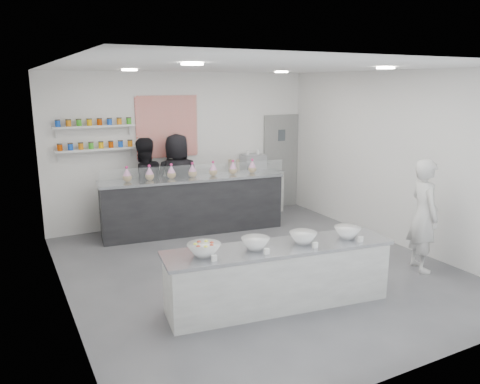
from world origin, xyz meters
name	(u,v)px	position (x,y,z in m)	size (l,w,h in m)	color
floor	(257,268)	(0.00, 0.00, 0.00)	(6.00, 6.00, 0.00)	#515156
ceiling	(259,67)	(0.00, 0.00, 3.00)	(6.00, 6.00, 0.00)	white
back_wall	(184,148)	(0.00, 3.00, 1.50)	(5.50, 5.50, 0.00)	white
left_wall	(59,192)	(-2.75, 0.00, 1.50)	(6.00, 6.00, 0.00)	white
right_wall	(395,159)	(2.75, 0.00, 1.50)	(6.00, 6.00, 0.00)	white
back_door	(281,162)	(2.30, 2.97, 1.05)	(0.88, 0.04, 2.10)	gray
pattern_panel	(167,127)	(-0.35, 2.98, 1.95)	(1.25, 0.03, 1.20)	red
jar_shelf_lower	(96,149)	(-1.75, 2.90, 1.60)	(1.45, 0.22, 0.04)	silver
jar_shelf_upper	(95,126)	(-1.75, 2.90, 2.02)	(1.45, 0.22, 0.04)	silver
preserve_jars	(95,134)	(-1.75, 2.88, 1.88)	(1.45, 0.10, 0.56)	#C03F00
downlight_0	(192,64)	(-1.40, -1.00, 2.98)	(0.24, 0.24, 0.02)	white
downlight_1	(386,68)	(1.40, -1.00, 2.98)	(0.24, 0.24, 0.02)	white
downlight_2	(130,70)	(-1.40, 1.60, 2.98)	(0.24, 0.24, 0.02)	white
downlight_3	(281,72)	(1.40, 1.60, 2.98)	(0.24, 0.24, 0.02)	white
prep_counter	(279,276)	(-0.36, -1.19, 0.40)	(2.93, 0.67, 0.80)	#B1B0AB
back_bar	(193,205)	(-0.17, 2.14, 0.53)	(3.44, 0.63, 1.07)	black
sneeze_guard	(197,172)	(-0.21, 1.84, 1.21)	(3.39, 0.01, 0.29)	white
espresso_ledge	(256,192)	(1.55, 2.78, 0.46)	(1.23, 0.39, 0.91)	#B1B0AB
espresso_machine	(253,164)	(1.48, 2.78, 1.10)	(0.49, 0.34, 0.38)	#93969E
cup_stacks	(234,167)	(1.02, 2.78, 1.07)	(0.24, 0.24, 0.31)	tan
prep_bowls	(280,241)	(-0.36, -1.19, 0.87)	(2.30, 0.45, 0.14)	white
label_cards	(307,255)	(-0.29, -1.69, 0.84)	(2.01, 0.04, 0.07)	white
cookie_bags	(193,170)	(-0.17, 2.14, 1.21)	(2.56, 0.16, 0.28)	#EF8DCF
woman_prep	(424,215)	(2.19, -1.18, 0.85)	(0.62, 0.41, 1.71)	silver
staff_left	(144,186)	(-0.98, 2.60, 0.90)	(0.88, 0.68, 1.80)	black
staff_right	(178,181)	(-0.30, 2.60, 0.92)	(0.90, 0.59, 1.85)	black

